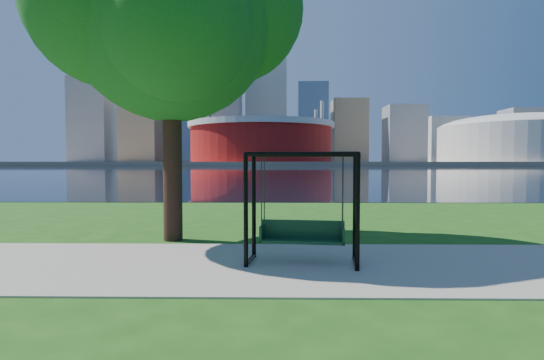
{
  "coord_description": "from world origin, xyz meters",
  "views": [
    {
      "loc": [
        0.15,
        -8.59,
        2.01
      ],
      "look_at": [
        0.01,
        0.0,
        1.63
      ],
      "focal_mm": 28.0,
      "sensor_mm": 36.0,
      "label": 1
    }
  ],
  "objects": [
    {
      "name": "river",
      "position": [
        0.0,
        102.0,
        0.01
      ],
      "size": [
        900.0,
        180.0,
        0.02
      ],
      "primitive_type": "cube",
      "color": "black",
      "rests_on": "ground"
    },
    {
      "name": "path",
      "position": [
        0.0,
        -0.5,
        0.01
      ],
      "size": [
        120.0,
        4.0,
        0.03
      ],
      "primitive_type": "cube",
      "color": "#9E937F",
      "rests_on": "ground"
    },
    {
      "name": "stadium",
      "position": [
        -10.0,
        235.0,
        14.23
      ],
      "size": [
        83.0,
        83.0,
        32.0
      ],
      "color": "maroon",
      "rests_on": "far_bank"
    },
    {
      "name": "arena",
      "position": [
        135.0,
        235.0,
        15.87
      ],
      "size": [
        84.0,
        84.0,
        26.56
      ],
      "color": "beige",
      "rests_on": "far_bank"
    },
    {
      "name": "park_tree",
      "position": [
        -2.61,
        2.19,
        5.78
      ],
      "size": [
        6.7,
        6.05,
        8.32
      ],
      "color": "black",
      "rests_on": "ground"
    },
    {
      "name": "far_bank",
      "position": [
        0.0,
        306.0,
        1.0
      ],
      "size": [
        900.0,
        228.0,
        2.0
      ],
      "primitive_type": "cube",
      "color": "#937F60",
      "rests_on": "ground"
    },
    {
      "name": "ground",
      "position": [
        0.0,
        0.0,
        0.0
      ],
      "size": [
        900.0,
        900.0,
        0.0
      ],
      "primitive_type": "plane",
      "color": "#1E5114",
      "rests_on": "ground"
    },
    {
      "name": "skyline",
      "position": [
        -4.27,
        319.39,
        35.89
      ],
      "size": [
        392.0,
        66.0,
        96.5
      ],
      "color": "gray",
      "rests_on": "far_bank"
    },
    {
      "name": "swing",
      "position": [
        0.6,
        -0.4,
        1.06
      ],
      "size": [
        2.23,
        1.18,
        2.19
      ],
      "rotation": [
        0.0,
        0.0,
        -0.12
      ],
      "color": "black",
      "rests_on": "ground"
    }
  ]
}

